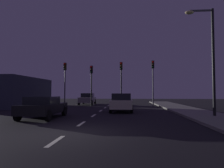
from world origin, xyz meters
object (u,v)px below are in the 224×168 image
object	(u,v)px
traffic_signal_center_right	(121,75)
car_oncoming_far	(88,99)
traffic_signal_far_left	(65,76)
car_adjacent_lane	(43,107)
street_lamp_right	(209,52)
traffic_signal_center_left	(91,78)
car_stopped_ahead	(121,102)
traffic_signal_far_right	(153,74)

from	to	relation	value
traffic_signal_center_right	car_oncoming_far	world-z (taller)	traffic_signal_center_right
traffic_signal_far_left	car_adjacent_lane	xyz separation A→B (m)	(2.27, -11.70, -2.94)
street_lamp_right	traffic_signal_center_left	bearing A→B (deg)	131.07
traffic_signal_far_left	street_lamp_right	bearing A→B (deg)	-40.53
traffic_signal_center_left	traffic_signal_center_right	bearing A→B (deg)	0.01
traffic_signal_center_right	car_stopped_ahead	xyz separation A→B (m)	(0.22, -6.91, -2.87)
traffic_signal_far_left	street_lamp_right	distance (m)	16.71
traffic_signal_far_right	car_stopped_ahead	bearing A→B (deg)	-116.81
traffic_signal_far_left	traffic_signal_far_right	distance (m)	10.52
car_adjacent_lane	street_lamp_right	world-z (taller)	street_lamp_right
traffic_signal_center_left	traffic_signal_center_right	xyz separation A→B (m)	(3.56, 0.00, 0.25)
car_adjacent_lane	traffic_signal_far_left	bearing A→B (deg)	100.98
car_adjacent_lane	street_lamp_right	size ratio (longest dim) A/B	0.59
traffic_signal_center_right	street_lamp_right	xyz separation A→B (m)	(5.89, -10.85, 0.56)
traffic_signal_far_left	car_oncoming_far	bearing A→B (deg)	58.94
traffic_signal_far_right	car_adjacent_lane	xyz separation A→B (m)	(-8.25, -11.70, -3.02)
traffic_signal_center_left	street_lamp_right	distance (m)	14.42
traffic_signal_far_left	traffic_signal_center_left	world-z (taller)	traffic_signal_far_left
traffic_signal_far_left	traffic_signal_center_right	xyz separation A→B (m)	(6.80, -0.00, -0.00)
traffic_signal_far_right	car_oncoming_far	xyz separation A→B (m)	(-8.42, 3.49, -2.95)
car_adjacent_lane	car_oncoming_far	world-z (taller)	car_oncoming_far
car_stopped_ahead	street_lamp_right	world-z (taller)	street_lamp_right
traffic_signal_center_left	car_adjacent_lane	xyz separation A→B (m)	(-0.97, -11.69, -2.68)
street_lamp_right	car_adjacent_lane	bearing A→B (deg)	-175.38
traffic_signal_far_left	car_stopped_ahead	world-z (taller)	traffic_signal_far_left
traffic_signal_center_right	car_adjacent_lane	world-z (taller)	traffic_signal_center_right
traffic_signal_center_right	street_lamp_right	bearing A→B (deg)	-61.50
traffic_signal_far_right	car_stopped_ahead	xyz separation A→B (m)	(-3.49, -6.91, -2.95)
traffic_signal_center_left	car_stopped_ahead	xyz separation A→B (m)	(3.79, -6.91, -2.61)
car_oncoming_far	street_lamp_right	bearing A→B (deg)	-53.54
traffic_signal_far_right	traffic_signal_center_right	bearing A→B (deg)	-180.00
traffic_signal_center_right	traffic_signal_far_right	bearing A→B (deg)	0.00
traffic_signal_center_right	street_lamp_right	distance (m)	12.36
traffic_signal_far_left	car_oncoming_far	xyz separation A→B (m)	(2.10, 3.49, -2.86)
car_stopped_ahead	street_lamp_right	xyz separation A→B (m)	(5.67, -3.94, 3.43)
car_stopped_ahead	car_adjacent_lane	world-z (taller)	car_stopped_ahead
car_oncoming_far	street_lamp_right	xyz separation A→B (m)	(10.59, -14.34, 3.43)
car_stopped_ahead	car_oncoming_far	distance (m)	11.51
traffic_signal_far_left	traffic_signal_far_right	bearing A→B (deg)	0.00
car_adjacent_lane	traffic_signal_far_right	bearing A→B (deg)	54.80
car_oncoming_far	traffic_signal_far_left	bearing A→B (deg)	-121.06
street_lamp_right	traffic_signal_center_right	bearing A→B (deg)	118.50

